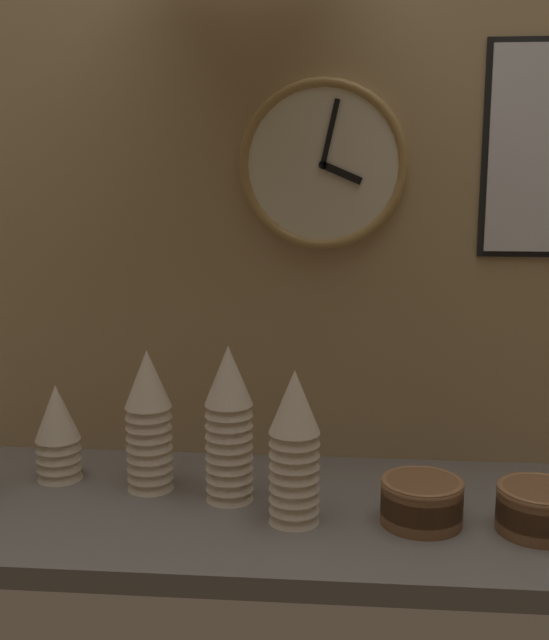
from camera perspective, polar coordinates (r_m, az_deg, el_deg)
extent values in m
cube|color=slate|center=(1.57, -0.60, -13.52)|extent=(1.60, 0.56, 0.04)
cube|color=tan|center=(1.69, 0.23, 7.49)|extent=(1.60, 0.03, 1.05)
cone|color=beige|center=(1.55, -3.22, -10.65)|extent=(0.09, 0.09, 0.11)
cone|color=beige|center=(1.55, -3.23, -9.94)|extent=(0.09, 0.09, 0.11)
cone|color=beige|center=(1.54, -3.24, -9.21)|extent=(0.09, 0.09, 0.11)
cone|color=beige|center=(1.53, -3.25, -8.48)|extent=(0.09, 0.09, 0.11)
cone|color=beige|center=(1.52, -3.26, -7.74)|extent=(0.09, 0.09, 0.11)
cone|color=beige|center=(1.52, -3.27, -6.99)|extent=(0.09, 0.09, 0.11)
cone|color=beige|center=(1.51, -3.28, -6.24)|extent=(0.09, 0.09, 0.11)
cone|color=beige|center=(1.50, -3.28, -5.48)|extent=(0.09, 0.09, 0.11)
cone|color=beige|center=(1.50, -3.29, -4.71)|extent=(0.09, 0.09, 0.11)
cone|color=beige|center=(1.49, -3.30, -3.94)|extent=(0.09, 0.09, 0.11)
cone|color=beige|center=(1.70, -15.09, -9.04)|extent=(0.09, 0.09, 0.11)
cone|color=beige|center=(1.69, -15.12, -8.38)|extent=(0.09, 0.09, 0.11)
cone|color=beige|center=(1.69, -15.16, -7.71)|extent=(0.09, 0.09, 0.11)
cone|color=beige|center=(1.68, -15.20, -7.03)|extent=(0.09, 0.09, 0.11)
cone|color=beige|center=(1.67, -15.23, -6.35)|extent=(0.09, 0.09, 0.11)
cone|color=beige|center=(1.62, -8.85, -9.87)|extent=(0.09, 0.09, 0.11)
cone|color=beige|center=(1.61, -8.87, -9.17)|extent=(0.09, 0.09, 0.11)
cone|color=beige|center=(1.60, -8.89, -8.47)|extent=(0.09, 0.09, 0.11)
cone|color=beige|center=(1.60, -8.91, -7.77)|extent=(0.09, 0.09, 0.11)
cone|color=beige|center=(1.59, -8.94, -7.05)|extent=(0.09, 0.09, 0.11)
cone|color=beige|center=(1.58, -8.96, -6.34)|extent=(0.09, 0.09, 0.11)
cone|color=beige|center=(1.58, -8.98, -5.61)|extent=(0.09, 0.09, 0.11)
cone|color=beige|center=(1.57, -9.01, -4.88)|extent=(0.09, 0.09, 0.11)
cone|color=beige|center=(1.56, -9.03, -4.15)|extent=(0.09, 0.09, 0.11)
cone|color=beige|center=(1.46, 1.40, -12.09)|extent=(0.09, 0.09, 0.11)
cone|color=beige|center=(1.45, 1.41, -11.33)|extent=(0.09, 0.09, 0.11)
cone|color=beige|center=(1.45, 1.41, -10.57)|extent=(0.09, 0.09, 0.11)
cone|color=beige|center=(1.44, 1.41, -9.79)|extent=(0.09, 0.09, 0.11)
cone|color=beige|center=(1.43, 1.42, -9.01)|extent=(0.09, 0.09, 0.11)
cone|color=beige|center=(1.42, 1.42, -8.22)|extent=(0.09, 0.09, 0.11)
cone|color=beige|center=(1.42, 1.43, -7.43)|extent=(0.09, 0.09, 0.11)
cone|color=beige|center=(1.41, 1.43, -6.62)|extent=(0.09, 0.09, 0.11)
cone|color=beige|center=(1.40, 1.44, -5.81)|extent=(0.09, 0.09, 0.11)
cylinder|color=brown|center=(1.51, 18.23, -13.36)|extent=(0.15, 0.15, 0.04)
cylinder|color=brown|center=(1.50, 18.28, -12.66)|extent=(0.15, 0.15, 0.04)
cylinder|color=brown|center=(1.50, 18.33, -11.96)|extent=(0.15, 0.15, 0.04)
torus|color=#946542|center=(1.49, 18.36, -11.46)|extent=(0.15, 0.15, 0.01)
cylinder|color=brown|center=(1.49, 10.40, -13.29)|extent=(0.15, 0.15, 0.04)
cylinder|color=brown|center=(1.49, 10.43, -12.58)|extent=(0.15, 0.15, 0.04)
cylinder|color=brown|center=(1.48, 10.45, -11.87)|extent=(0.15, 0.15, 0.04)
torus|color=#946542|center=(1.47, 10.47, -11.36)|extent=(0.15, 0.15, 0.01)
cylinder|color=beige|center=(1.65, 3.47, 10.96)|extent=(0.34, 0.02, 0.34)
torus|color=#AD894C|center=(1.65, 3.46, 10.96)|extent=(0.34, 0.02, 0.34)
cube|color=black|center=(1.64, 4.82, 10.37)|extent=(0.08, 0.01, 0.05)
cube|color=black|center=(1.64, 3.98, 13.19)|extent=(0.04, 0.01, 0.13)
cylinder|color=black|center=(1.64, 3.46, 10.96)|extent=(0.02, 0.01, 0.02)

